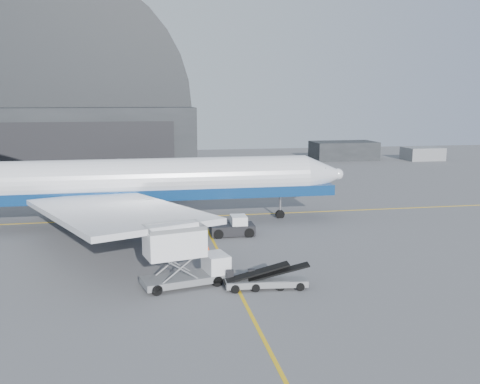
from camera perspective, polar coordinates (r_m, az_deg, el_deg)
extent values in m
plane|color=#565659|center=(43.70, -1.30, -8.31)|extent=(200.00, 200.00, 0.00)
cube|color=gold|center=(62.83, -4.24, -2.61)|extent=(80.00, 0.25, 0.02)
cube|color=gold|center=(41.83, -0.85, -9.15)|extent=(0.25, 40.00, 0.02)
cube|color=black|center=(107.33, -18.84, 5.39)|extent=(50.00, 28.00, 12.00)
cube|color=black|center=(93.53, -20.01, 4.09)|extent=(42.00, 0.40, 9.50)
cube|color=black|center=(122.22, 10.96, 3.43)|extent=(14.00, 8.00, 4.00)
cube|color=slate|center=(125.92, 18.86, 3.27)|extent=(8.00, 6.00, 2.80)
cylinder|color=white|center=(59.12, -9.17, 1.36)|extent=(34.29, 4.57, 4.57)
cone|color=white|center=(62.57, 8.74, 1.85)|extent=(4.19, 4.57, 4.57)
sphere|color=white|center=(63.22, 10.37, 1.89)|extent=(1.33, 1.33, 1.33)
cube|color=black|center=(62.13, 7.76, 2.35)|extent=(2.48, 2.10, 0.67)
cube|color=navy|center=(59.35, -9.13, -0.05)|extent=(40.01, 4.62, 1.14)
cube|color=white|center=(48.08, -13.32, -1.94)|extent=(17.57, 23.36, 1.39)
cube|color=white|center=(70.59, -12.49, 1.88)|extent=(17.57, 23.36, 1.39)
cylinder|color=gray|center=(52.06, -9.92, -2.62)|extent=(4.95, 2.57, 2.57)
cylinder|color=gray|center=(67.02, -10.10, 0.21)|extent=(4.95, 2.57, 2.57)
cylinder|color=#A5A5AA|center=(61.75, 4.30, -1.58)|extent=(0.27, 0.27, 2.67)
cylinder|color=black|center=(61.94, 4.29, -2.40)|extent=(1.05, 0.33, 1.05)
cylinder|color=black|center=(56.96, -10.88, -3.56)|extent=(1.24, 0.43, 1.24)
cylinder|color=black|center=(62.90, -10.86, -2.27)|extent=(1.24, 0.43, 1.24)
cube|color=slate|center=(40.19, -6.07, -9.21)|extent=(6.38, 3.71, 0.50)
cube|color=white|center=(40.75, -2.58, -7.70)|extent=(2.08, 2.60, 1.60)
cube|color=black|center=(40.93, -1.60, -7.25)|extent=(0.51, 1.87, 0.90)
cube|color=white|center=(39.17, -6.99, -5.38)|extent=(4.66, 3.39, 2.00)
cylinder|color=black|center=(40.02, -2.43, -9.47)|extent=(0.85, 0.48, 0.80)
cylinder|color=black|center=(41.87, -3.49, -8.58)|extent=(0.85, 0.48, 0.80)
cylinder|color=black|center=(38.69, -8.88, -10.29)|extent=(0.85, 0.48, 0.80)
cylinder|color=black|center=(40.60, -9.66, -9.32)|extent=(0.85, 0.48, 0.80)
cube|color=black|center=(54.19, -0.84, -3.99)|extent=(4.46, 2.52, 0.99)
cube|color=white|center=(54.08, -0.15, -3.06)|extent=(1.58, 2.02, 0.99)
cylinder|color=black|center=(53.42, 0.98, -4.38)|extent=(1.00, 0.41, 0.99)
cylinder|color=black|center=(55.52, 0.57, -3.82)|extent=(1.00, 0.41, 0.99)
cylinder|color=black|center=(52.96, -2.32, -4.52)|extent=(1.00, 0.41, 0.99)
cylinder|color=black|center=(55.09, -2.60, -3.94)|extent=(1.00, 0.41, 0.99)
cube|color=slate|center=(39.57, 1.74, -9.60)|extent=(4.60, 1.71, 0.47)
cube|color=black|center=(39.33, 1.75, -8.61)|extent=(4.88, 1.21, 1.32)
cube|color=black|center=(39.66, -1.08, -8.76)|extent=(0.53, 0.43, 0.62)
cylinder|color=black|center=(39.27, 4.34, -10.02)|extent=(0.63, 0.28, 0.62)
cylinder|color=black|center=(40.60, 3.89, -9.33)|extent=(0.63, 0.28, 0.62)
cylinder|color=black|center=(38.70, -0.51, -10.30)|extent=(0.63, 0.28, 0.62)
cylinder|color=black|center=(40.05, -0.81, -9.58)|extent=(0.63, 0.28, 0.62)
cube|color=slate|center=(39.76, 3.94, -9.54)|extent=(4.60, 2.02, 0.46)
cube|color=black|center=(39.52, 3.95, -8.57)|extent=(4.83, 1.55, 1.29)
cube|color=black|center=(39.91, 1.22, -8.67)|extent=(0.55, 0.46, 0.61)
cylinder|color=black|center=(39.40, 6.45, -10.00)|extent=(0.63, 0.32, 0.61)
cylinder|color=black|center=(40.71, 6.09, -9.32)|extent=(0.63, 0.32, 0.61)
cylinder|color=black|center=(38.96, 1.69, -10.17)|extent=(0.63, 0.32, 0.61)
cylinder|color=black|center=(40.29, 1.49, -9.47)|extent=(0.63, 0.32, 0.61)
cube|color=#FF4C08|center=(48.89, -3.43, -6.30)|extent=(0.32, 0.32, 0.03)
cone|color=#FF4C08|center=(48.83, -3.43, -6.05)|extent=(0.32, 0.32, 0.46)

